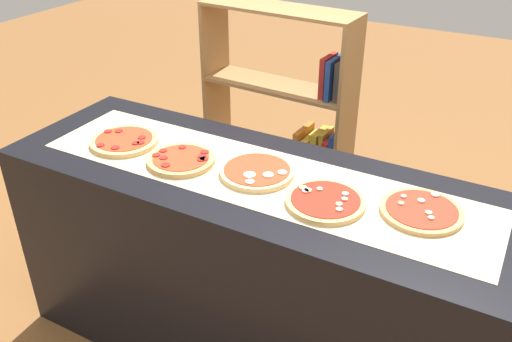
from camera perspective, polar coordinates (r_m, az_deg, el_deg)
name	(u,v)px	position (r m, az deg, el deg)	size (l,w,h in m)	color
counter	(256,270)	(2.40, 0.00, -10.28)	(2.12, 0.70, 0.95)	black
parchment_paper	(256,175)	(2.13, 0.00, -0.44)	(1.83, 0.43, 0.00)	beige
pizza_pepperoni_0	(124,141)	(2.43, -13.57, 3.07)	(0.29, 0.29, 0.03)	#DBB26B
pizza_pepperoni_1	(181,160)	(2.23, -7.81, 1.17)	(0.27, 0.27, 0.03)	tan
pizza_mozzarella_2	(257,172)	(2.12, 0.11, -0.07)	(0.29, 0.29, 0.03)	#E5C17F
pizza_mushroom_3	(325,201)	(1.96, 7.25, -3.14)	(0.29, 0.29, 0.03)	#DBB26B
pizza_mushroom_4	(421,211)	(1.98, 16.87, -3.99)	(0.29, 0.29, 0.03)	tan
bookshelf	(294,139)	(3.24, 4.03, 3.39)	(0.91, 0.32, 1.33)	#A87A47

